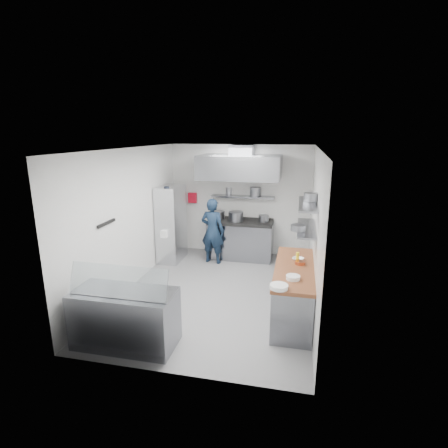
% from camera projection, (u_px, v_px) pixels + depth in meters
% --- Properties ---
extents(floor, '(5.00, 5.00, 0.00)m').
position_uv_depth(floor, '(218.00, 292.00, 6.97)').
color(floor, slate).
rests_on(floor, ground).
extents(ceiling, '(5.00, 5.00, 0.00)m').
position_uv_depth(ceiling, '(217.00, 149.00, 6.25)').
color(ceiling, silver).
rests_on(ceiling, wall_back).
extents(wall_back, '(3.60, 2.80, 0.02)m').
position_uv_depth(wall_back, '(240.00, 200.00, 8.97)').
color(wall_back, white).
rests_on(wall_back, floor).
extents(wall_front, '(3.60, 2.80, 0.02)m').
position_uv_depth(wall_front, '(170.00, 275.00, 4.25)').
color(wall_front, white).
rests_on(wall_front, floor).
extents(wall_left, '(2.80, 5.00, 0.02)m').
position_uv_depth(wall_left, '(130.00, 219.00, 6.98)').
color(wall_left, white).
rests_on(wall_left, floor).
extents(wall_right, '(2.80, 5.00, 0.02)m').
position_uv_depth(wall_right, '(315.00, 230.00, 6.24)').
color(wall_right, white).
rests_on(wall_right, floor).
extents(gas_range, '(1.60, 0.80, 0.90)m').
position_uv_depth(gas_range, '(241.00, 240.00, 8.81)').
color(gas_range, gray).
rests_on(gas_range, floor).
extents(cooktop, '(1.57, 0.78, 0.06)m').
position_uv_depth(cooktop, '(241.00, 222.00, 8.69)').
color(cooktop, black).
rests_on(cooktop, gas_range).
extents(stock_pot_left, '(0.29, 0.29, 0.20)m').
position_uv_depth(stock_pot_left, '(219.00, 215.00, 8.83)').
color(stock_pot_left, slate).
rests_on(stock_pot_left, cooktop).
extents(stock_pot_mid, '(0.36, 0.36, 0.24)m').
position_uv_depth(stock_pot_mid, '(236.00, 217.00, 8.58)').
color(stock_pot_mid, slate).
rests_on(stock_pot_mid, cooktop).
extents(stock_pot_right, '(0.25, 0.25, 0.16)m').
position_uv_depth(stock_pot_right, '(264.00, 218.00, 8.57)').
color(stock_pot_right, slate).
rests_on(stock_pot_right, cooktop).
extents(over_range_shelf, '(1.60, 0.30, 0.04)m').
position_uv_depth(over_range_shelf, '(243.00, 197.00, 8.77)').
color(over_range_shelf, gray).
rests_on(over_range_shelf, wall_back).
extents(shelf_pot_a, '(0.24, 0.24, 0.18)m').
position_uv_depth(shelf_pot_a, '(229.00, 190.00, 9.06)').
color(shelf_pot_a, slate).
rests_on(shelf_pot_a, over_range_shelf).
extents(shelf_pot_b, '(0.28, 0.28, 0.22)m').
position_uv_depth(shelf_pot_b, '(255.00, 192.00, 8.74)').
color(shelf_pot_b, slate).
rests_on(shelf_pot_b, over_range_shelf).
extents(extractor_hood, '(1.90, 1.15, 0.55)m').
position_uv_depth(extractor_hood, '(240.00, 167.00, 8.18)').
color(extractor_hood, gray).
rests_on(extractor_hood, wall_back).
extents(hood_duct, '(0.55, 0.55, 0.24)m').
position_uv_depth(hood_duct, '(242.00, 150.00, 8.29)').
color(hood_duct, slate).
rests_on(hood_duct, extractor_hood).
extents(red_firebox, '(0.22, 0.10, 0.26)m').
position_uv_depth(red_firebox, '(193.00, 198.00, 9.17)').
color(red_firebox, red).
rests_on(red_firebox, wall_back).
extents(chef, '(0.63, 0.46, 1.59)m').
position_uv_depth(chef, '(213.00, 231.00, 8.37)').
color(chef, '#112034').
rests_on(chef, floor).
extents(wire_rack, '(0.50, 0.90, 1.85)m').
position_uv_depth(wire_rack, '(171.00, 224.00, 8.53)').
color(wire_rack, silver).
rests_on(wire_rack, floor).
extents(rack_bin_a, '(0.15, 0.18, 0.17)m').
position_uv_depth(rack_bin_a, '(165.00, 234.00, 8.13)').
color(rack_bin_a, white).
rests_on(rack_bin_a, wire_rack).
extents(rack_bin_b, '(0.15, 0.19, 0.17)m').
position_uv_depth(rack_bin_b, '(166.00, 211.00, 8.16)').
color(rack_bin_b, yellow).
rests_on(rack_bin_b, wire_rack).
extents(rack_jar, '(0.12, 0.12, 0.18)m').
position_uv_depth(rack_jar, '(167.00, 190.00, 7.97)').
color(rack_jar, black).
rests_on(rack_jar, wire_rack).
extents(knife_strip, '(0.04, 0.55, 0.05)m').
position_uv_depth(knife_strip, '(106.00, 223.00, 6.09)').
color(knife_strip, black).
rests_on(knife_strip, wall_left).
extents(prep_counter_base, '(0.62, 2.00, 0.84)m').
position_uv_depth(prep_counter_base, '(293.00, 293.00, 5.99)').
color(prep_counter_base, gray).
rests_on(prep_counter_base, floor).
extents(prep_counter_top, '(0.65, 2.04, 0.06)m').
position_uv_depth(prep_counter_top, '(295.00, 268.00, 5.87)').
color(prep_counter_top, brown).
rests_on(prep_counter_top, prep_counter_base).
extents(plate_stack_a, '(0.27, 0.27, 0.06)m').
position_uv_depth(plate_stack_a, '(279.00, 287.00, 5.03)').
color(plate_stack_a, white).
rests_on(plate_stack_a, prep_counter_top).
extents(plate_stack_b, '(0.22, 0.22, 0.06)m').
position_uv_depth(plate_stack_b, '(293.00, 277.00, 5.35)').
color(plate_stack_b, white).
rests_on(plate_stack_b, prep_counter_top).
extents(copper_pan, '(0.17, 0.17, 0.06)m').
position_uv_depth(copper_pan, '(300.00, 263.00, 5.96)').
color(copper_pan, '#B95934').
rests_on(copper_pan, prep_counter_top).
extents(squeeze_bottle, '(0.06, 0.06, 0.18)m').
position_uv_depth(squeeze_bottle, '(297.00, 257.00, 6.04)').
color(squeeze_bottle, yellow).
rests_on(squeeze_bottle, prep_counter_top).
extents(mixing_bowl, '(0.25, 0.25, 0.05)m').
position_uv_depth(mixing_bowl, '(298.00, 259.00, 6.14)').
color(mixing_bowl, white).
rests_on(mixing_bowl, prep_counter_top).
extents(wall_shelf_lower, '(0.30, 1.30, 0.04)m').
position_uv_depth(wall_shelf_lower, '(306.00, 228.00, 5.96)').
color(wall_shelf_lower, gray).
rests_on(wall_shelf_lower, wall_right).
extents(wall_shelf_upper, '(0.30, 1.30, 0.04)m').
position_uv_depth(wall_shelf_upper, '(308.00, 204.00, 5.85)').
color(wall_shelf_upper, gray).
rests_on(wall_shelf_upper, wall_right).
extents(shelf_pot_c, '(0.24, 0.24, 0.10)m').
position_uv_depth(shelf_pot_c, '(298.00, 228.00, 5.72)').
color(shelf_pot_c, slate).
rests_on(shelf_pot_c, wall_shelf_lower).
extents(shelf_pot_d, '(0.25, 0.25, 0.14)m').
position_uv_depth(shelf_pot_d, '(311.00, 197.00, 5.99)').
color(shelf_pot_d, slate).
rests_on(shelf_pot_d, wall_shelf_upper).
extents(display_case, '(1.50, 0.70, 0.85)m').
position_uv_depth(display_case, '(125.00, 318.00, 5.16)').
color(display_case, gray).
rests_on(display_case, floor).
extents(display_glass, '(1.47, 0.19, 0.42)m').
position_uv_depth(display_glass, '(118.00, 281.00, 4.88)').
color(display_glass, silver).
rests_on(display_glass, display_case).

